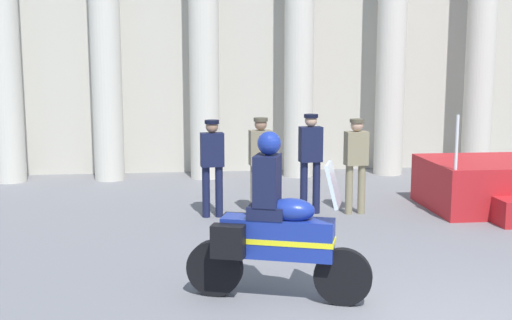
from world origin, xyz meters
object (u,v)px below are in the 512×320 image
officer_in_row_3 (356,158)px  motorcycle_with_rider (271,231)px  officer_in_row_0 (212,160)px  officer_in_row_1 (261,158)px  officer_in_row_2 (311,155)px

officer_in_row_3 → motorcycle_with_rider: size_ratio=0.82×
officer_in_row_0 → officer_in_row_3: bearing=173.4°
officer_in_row_1 → officer_in_row_2: officer_in_row_2 is taller
officer_in_row_1 → officer_in_row_3: 1.63m
motorcycle_with_rider → officer_in_row_3: bearing=81.5°
officer_in_row_0 → officer_in_row_1: (0.83, 0.07, 0.01)m
officer_in_row_3 → officer_in_row_0: bearing=-6.6°
officer_in_row_3 → motorcycle_with_rider: motorcycle_with_rider is taller
officer_in_row_1 → motorcycle_with_rider: 4.03m
officer_in_row_0 → officer_in_row_3: (2.46, -0.05, -0.00)m
officer_in_row_2 → officer_in_row_3: bearing=165.6°
officer_in_row_3 → motorcycle_with_rider: (-1.99, -3.88, -0.18)m
officer_in_row_0 → officer_in_row_3: officer_in_row_0 is taller
officer_in_row_1 → officer_in_row_3: size_ratio=1.02×
officer_in_row_0 → officer_in_row_2: size_ratio=0.96×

